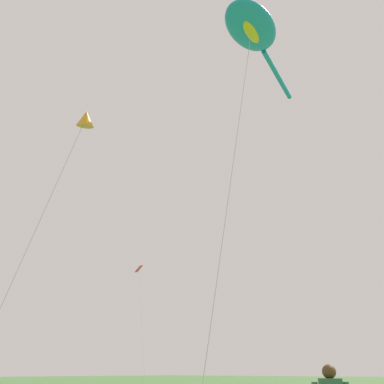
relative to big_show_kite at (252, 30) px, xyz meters
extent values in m
ellipsoid|color=#1E8CBF|center=(-0.19, -0.05, 0.03)|extent=(3.99, 2.89, 0.68)
cylinder|color=#1E8CBF|center=(3.74, 0.94, -0.07)|extent=(4.43, 1.33, 0.25)
ellipsoid|color=yellow|center=(-0.19, -0.05, -0.28)|extent=(1.66, 0.87, 0.25)
cylinder|color=#B2B2B7|center=(-1.93, 0.14, -8.25)|extent=(3.50, 0.41, 15.89)
sphere|color=#4C3319|center=(-6.99, -5.43, -14.58)|extent=(0.23, 0.23, 0.23)
cone|color=orange|center=(-6.82, 2.44, -6.70)|extent=(0.84, 0.89, 0.65)
cylinder|color=#B2B2B7|center=(-8.04, 3.03, -11.45)|extent=(2.46, 1.22, 9.50)
cube|color=red|center=(7.16, 14.79, -7.86)|extent=(0.67, 0.76, 0.64)
cylinder|color=#B2B2B7|center=(6.11, 13.13, -12.03)|extent=(2.11, 3.34, 8.34)
camera|label=1|loc=(-14.75, -9.14, -14.57)|focal=43.48mm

